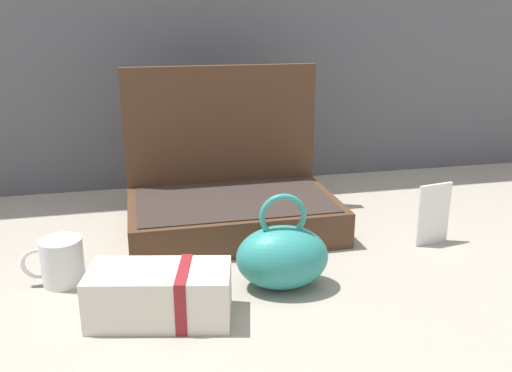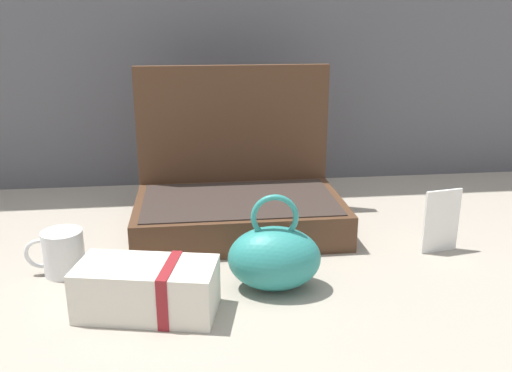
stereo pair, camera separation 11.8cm
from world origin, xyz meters
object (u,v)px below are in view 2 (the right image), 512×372
at_px(teal_pouch_handbag, 274,257).
at_px(info_card_left, 441,221).
at_px(cream_toiletry_bag, 149,289).
at_px(coffee_mug, 62,252).
at_px(open_suitcase, 238,195).

xyz_separation_m(teal_pouch_handbag, info_card_left, (0.41, 0.13, 0.01)).
bearing_deg(teal_pouch_handbag, cream_toiletry_bag, -164.86).
bearing_deg(teal_pouch_handbag, coffee_mug, 165.01).
height_order(teal_pouch_handbag, coffee_mug, teal_pouch_handbag).
bearing_deg(info_card_left, coffee_mug, 170.36).
bearing_deg(open_suitcase, teal_pouch_handbag, -82.84).
height_order(open_suitcase, teal_pouch_handbag, open_suitcase).
bearing_deg(info_card_left, cream_toiletry_bag, -173.84).
xyz_separation_m(cream_toiletry_bag, info_card_left, (0.65, 0.19, 0.03)).
bearing_deg(coffee_mug, info_card_left, 0.78).
xyz_separation_m(open_suitcase, teal_pouch_handbag, (0.04, -0.34, -0.02)).
relative_size(open_suitcase, teal_pouch_handbag, 2.59).
xyz_separation_m(cream_toiletry_bag, coffee_mug, (-0.19, 0.18, -0.00)).
bearing_deg(open_suitcase, cream_toiletry_bag, -116.16).
distance_m(coffee_mug, info_card_left, 0.84).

